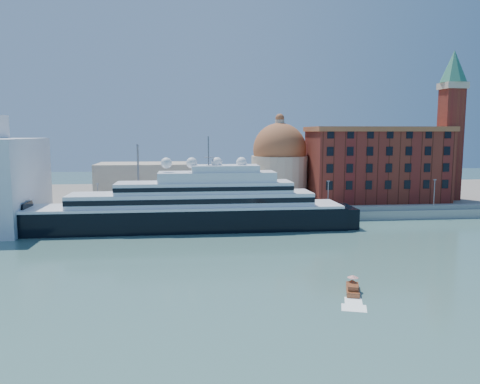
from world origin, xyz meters
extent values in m
plane|color=#375F5A|center=(0.00, 0.00, 0.00)|extent=(400.00, 400.00, 0.00)
cube|color=gray|center=(0.00, 34.00, 1.25)|extent=(180.00, 10.00, 2.50)
cube|color=slate|center=(0.00, 75.00, 1.00)|extent=(260.00, 72.00, 2.00)
cube|color=slate|center=(0.00, 29.50, 3.10)|extent=(180.00, 0.10, 1.20)
cube|color=black|center=(-8.30, 23.00, 2.21)|extent=(78.21, 12.03, 6.52)
cone|color=black|center=(-49.41, 23.00, 2.21)|extent=(10.03, 12.03, 12.03)
cube|color=black|center=(30.81, 23.00, 2.01)|extent=(6.02, 11.03, 6.02)
cube|color=white|center=(-8.30, 23.00, 5.72)|extent=(76.20, 12.23, 0.60)
cube|color=white|center=(-6.29, 23.00, 7.52)|extent=(58.16, 10.03, 3.01)
cube|color=black|center=(-6.29, 17.99, 7.52)|extent=(58.16, 0.15, 1.20)
cube|color=white|center=(-3.28, 23.00, 10.33)|extent=(42.11, 9.02, 2.61)
cube|color=white|center=(-0.28, 23.00, 12.83)|extent=(28.08, 8.02, 2.41)
cube|color=white|center=(1.73, 23.00, 14.84)|extent=(16.04, 7.02, 1.60)
cylinder|color=slate|center=(-2.28, 23.00, 19.05)|extent=(0.30, 0.30, 7.02)
sphere|color=white|center=(-12.31, 23.00, 16.24)|extent=(2.61, 2.61, 2.61)
sphere|color=white|center=(-6.29, 23.00, 16.24)|extent=(2.61, 2.61, 2.61)
sphere|color=white|center=(-0.28, 23.00, 16.24)|extent=(2.61, 2.61, 2.61)
sphere|color=white|center=(5.74, 23.00, 16.24)|extent=(2.61, 2.61, 2.61)
cube|color=white|center=(-47.33, 21.87, 0.69)|extent=(14.44, 7.80, 1.83)
cube|color=white|center=(-45.11, 22.43, 2.17)|extent=(5.14, 3.90, 1.37)
cube|color=maroon|center=(16.70, -25.16, 0.32)|extent=(3.46, 5.80, 0.92)
cube|color=maroon|center=(16.41, -26.03, 1.10)|extent=(2.11, 2.64, 0.73)
cylinder|color=slate|center=(16.84, -24.72, 1.47)|extent=(0.06, 0.06, 1.47)
cone|color=red|center=(16.84, -24.72, 2.29)|extent=(1.65, 1.65, 0.37)
cube|color=maroon|center=(52.00, 52.00, 13.00)|extent=(42.00, 18.00, 22.00)
cube|color=#9C5733|center=(52.00, 52.00, 24.50)|extent=(43.00, 19.00, 1.50)
cube|color=maroon|center=(76.00, 52.00, 19.50)|extent=(6.00, 6.00, 35.00)
cube|color=beige|center=(76.00, 52.00, 38.00)|extent=(7.00, 7.00, 2.00)
cone|color=#387D61|center=(76.00, 52.00, 44.00)|extent=(8.40, 8.40, 10.00)
cylinder|color=beige|center=(22.00, 58.00, 9.00)|extent=(18.00, 18.00, 14.00)
sphere|color=#9C5733|center=(22.00, 58.00, 18.00)|extent=(17.00, 17.00, 17.00)
cylinder|color=beige|center=(22.00, 58.00, 26.00)|extent=(3.00, 3.00, 3.00)
cube|color=beige|center=(8.00, 56.00, 7.00)|extent=(18.00, 14.00, 10.00)
cube|color=beige|center=(-20.00, 58.00, 8.00)|extent=(30.00, 16.00, 12.00)
cylinder|color=slate|center=(-30.00, 31.00, 6.50)|extent=(0.24, 0.24, 8.00)
cube|color=slate|center=(-30.00, 31.00, 10.60)|extent=(0.80, 0.30, 0.25)
cylinder|color=slate|center=(0.00, 31.00, 6.50)|extent=(0.24, 0.24, 8.00)
cube|color=slate|center=(0.00, 31.00, 10.60)|extent=(0.80, 0.30, 0.25)
cylinder|color=slate|center=(30.00, 31.00, 6.50)|extent=(0.24, 0.24, 8.00)
cube|color=slate|center=(30.00, 31.00, 10.60)|extent=(0.80, 0.30, 0.25)
cylinder|color=slate|center=(60.00, 31.00, 6.50)|extent=(0.24, 0.24, 8.00)
cube|color=slate|center=(60.00, 31.00, 10.60)|extent=(0.80, 0.30, 0.25)
cylinder|color=slate|center=(-20.00, 33.00, 11.50)|extent=(0.50, 0.50, 18.00)
camera|label=1|loc=(-7.30, -89.50, 23.46)|focal=35.00mm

